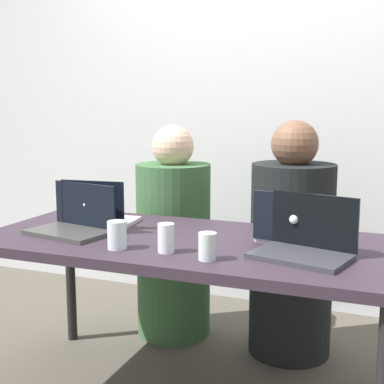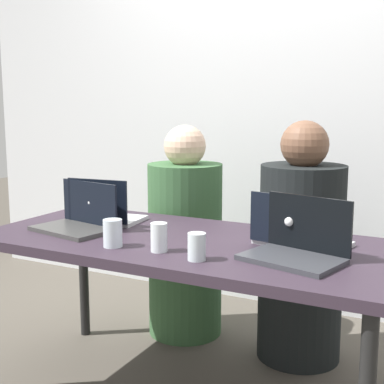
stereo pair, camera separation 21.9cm
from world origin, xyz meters
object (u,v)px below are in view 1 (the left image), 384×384
at_px(laptop_front_left, 74,223).
at_px(water_glass_center, 166,240).
at_px(water_glass_left, 117,237).
at_px(laptop_front_right, 305,244).
at_px(laptop_back_left, 100,215).
at_px(water_glass_right, 207,248).
at_px(laptop_back_right, 301,233).
at_px(person_on_right, 291,252).
at_px(person_on_left, 173,243).

height_order(laptop_front_left, water_glass_center, laptop_front_left).
height_order(water_glass_center, water_glass_left, water_glass_center).
relative_size(laptop_front_right, laptop_front_left, 1.01).
distance_m(laptop_back_left, laptop_front_right, 0.96).
distance_m(water_glass_right, water_glass_left, 0.37).
relative_size(laptop_front_right, water_glass_right, 3.88).
bearing_deg(laptop_back_right, laptop_front_left, 20.54).
xyz_separation_m(laptop_back_left, water_glass_center, (0.46, -0.31, 0.00)).
bearing_deg(laptop_back_left, water_glass_left, 123.80).
relative_size(laptop_back_left, water_glass_center, 2.94).
bearing_deg(person_on_right, water_glass_right, 65.22).
bearing_deg(laptop_back_left, water_glass_center, 140.63).
relative_size(laptop_back_left, laptop_back_right, 0.85).
height_order(laptop_back_right, water_glass_center, laptop_back_right).
bearing_deg(laptop_back_left, person_on_right, -152.22).
bearing_deg(water_glass_left, laptop_back_right, 26.87).
distance_m(laptop_front_right, water_glass_left, 0.69).
distance_m(laptop_back_left, water_glass_center, 0.56).
bearing_deg(laptop_back_left, laptop_back_right, 173.50).
xyz_separation_m(laptop_back_left, laptop_back_right, (0.90, -0.01, -0.00)).
bearing_deg(laptop_front_left, laptop_back_right, 21.25).
bearing_deg(person_on_left, laptop_front_left, 78.05).
bearing_deg(water_glass_center, laptop_front_left, 164.78).
relative_size(person_on_left, laptop_front_left, 3.06).
height_order(person_on_left, person_on_right, person_on_right).
bearing_deg(water_glass_center, laptop_back_right, 34.15).
relative_size(laptop_back_left, water_glass_right, 3.28).
bearing_deg(water_glass_right, water_glass_center, 168.42).
relative_size(person_on_right, laptop_back_left, 3.69).
xyz_separation_m(laptop_front_right, laptop_front_left, (-0.97, 0.00, -0.00)).
distance_m(person_on_left, water_glass_center, 0.92).
bearing_deg(water_glass_center, laptop_back_left, 146.58).
relative_size(laptop_front_right, water_glass_left, 3.54).
distance_m(laptop_back_right, water_glass_left, 0.71).
bearing_deg(water_glass_center, person_on_right, 69.51).
relative_size(person_on_right, water_glass_center, 10.85).
xyz_separation_m(laptop_front_right, water_glass_left, (-0.67, -0.15, -0.00)).
bearing_deg(laptop_front_right, person_on_left, 153.81).
relative_size(laptop_back_left, laptop_front_left, 0.85).
bearing_deg(laptop_front_left, person_on_right, 52.13).
bearing_deg(person_on_right, laptop_back_right, 88.26).
bearing_deg(laptop_front_right, water_glass_left, -152.99).
relative_size(person_on_right, water_glass_left, 11.02).
bearing_deg(water_glass_right, laptop_front_left, 165.73).
height_order(person_on_left, water_glass_left, person_on_left).
bearing_deg(water_glass_right, laptop_back_left, 151.80).
bearing_deg(water_glass_left, person_on_right, 59.41).
xyz_separation_m(person_on_left, water_glass_left, (0.14, -0.84, 0.24)).
distance_m(person_on_right, laptop_back_left, 0.96).
relative_size(laptop_back_right, laptop_front_left, 1.00).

